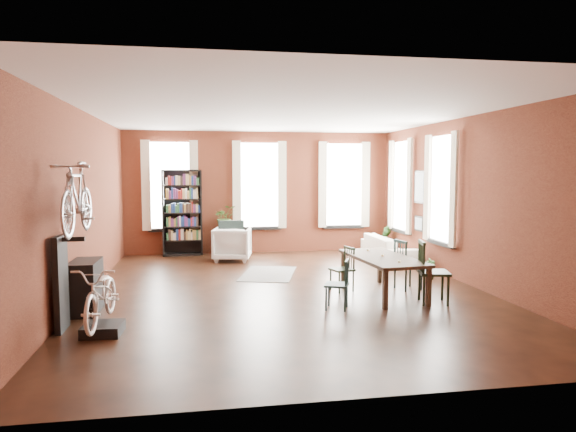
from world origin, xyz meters
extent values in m
plane|color=black|center=(0.00, 0.00, 0.00)|extent=(9.00, 9.00, 0.00)
cube|color=silver|center=(0.00, 0.00, 3.20)|extent=(7.00, 9.00, 0.04)
cube|color=#4B1D12|center=(0.00, 4.50, 1.60)|extent=(7.00, 0.04, 3.20)
cube|color=#4B1D12|center=(0.00, -4.50, 1.60)|extent=(7.00, 0.04, 3.20)
cube|color=#4B1D12|center=(-3.50, 0.00, 1.60)|extent=(0.04, 9.00, 3.20)
cube|color=#4B1D12|center=(3.50, 0.00, 1.60)|extent=(0.04, 9.00, 3.20)
cube|color=white|center=(-2.30, 4.47, 1.80)|extent=(1.00, 0.04, 2.20)
cube|color=beige|center=(-2.30, 4.40, 1.80)|extent=(1.40, 0.06, 2.30)
cube|color=white|center=(0.00, 4.47, 1.80)|extent=(1.00, 0.04, 2.20)
cube|color=beige|center=(0.00, 4.40, 1.80)|extent=(1.40, 0.06, 2.30)
cube|color=white|center=(2.30, 4.47, 1.80)|extent=(1.00, 0.04, 2.20)
cube|color=beige|center=(2.30, 4.40, 1.80)|extent=(1.40, 0.06, 2.30)
cube|color=white|center=(3.47, 1.00, 1.80)|extent=(0.04, 1.00, 2.20)
cube|color=beige|center=(3.40, 1.00, 1.80)|extent=(0.06, 1.40, 2.30)
cube|color=white|center=(3.47, 3.20, 1.80)|extent=(0.04, 1.00, 2.20)
cube|color=beige|center=(3.40, 3.20, 1.80)|extent=(0.06, 1.40, 2.30)
cube|color=black|center=(3.46, 2.10, 1.80)|extent=(0.04, 0.55, 0.75)
cube|color=black|center=(3.46, 2.10, 0.95)|extent=(0.04, 0.45, 0.35)
cube|color=#443628|center=(1.60, -0.57, 0.34)|extent=(1.08, 2.05, 0.68)
cube|color=#163231|center=(0.57, -1.36, 0.39)|extent=(0.47, 0.47, 0.78)
cube|color=#1D2E1B|center=(0.98, -0.18, 0.39)|extent=(0.46, 0.46, 0.79)
cube|color=#1C301C|center=(2.23, -1.27, 0.51)|extent=(0.57, 0.57, 1.02)
cube|color=#1B3B3C|center=(2.21, -0.25, 0.45)|extent=(0.51, 0.51, 0.91)
cube|color=black|center=(-2.00, 4.30, 1.10)|extent=(1.00, 0.32, 2.20)
imported|color=silver|center=(-0.80, 3.32, 0.44)|extent=(1.00, 0.96, 0.89)
imported|color=beige|center=(2.95, 2.60, 0.41)|extent=(0.61, 2.08, 0.81)
cube|color=black|center=(-0.14, 1.54, 0.01)|extent=(1.45, 1.88, 0.01)
cube|color=black|center=(-2.82, -2.07, 0.07)|extent=(0.52, 0.52, 0.14)
cube|color=black|center=(-3.40, -1.80, 0.65)|extent=(0.16, 0.60, 1.30)
cube|color=black|center=(-3.28, -0.90, 0.40)|extent=(0.40, 0.80, 0.80)
cube|color=black|center=(-0.91, 4.25, 0.33)|extent=(0.42, 0.42, 0.67)
imported|color=#274F1F|center=(3.27, 3.87, 0.16)|extent=(0.50, 0.78, 0.33)
imported|color=#2D5923|center=(3.00, 0.46, 0.08)|extent=(0.36, 0.48, 0.15)
imported|color=silver|center=(-2.83, -2.06, 0.90)|extent=(0.57, 0.83, 1.52)
imported|color=#A5A8AD|center=(-3.15, -1.80, 2.13)|extent=(0.47, 1.00, 1.66)
imported|color=#396026|center=(-0.93, 4.23, 0.91)|extent=(0.71, 0.75, 0.48)
camera|label=1|loc=(-1.50, -9.03, 2.16)|focal=32.00mm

